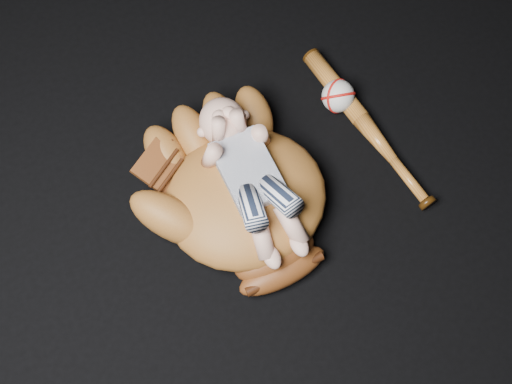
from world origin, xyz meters
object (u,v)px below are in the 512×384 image
Objects in this scene: newborn_baby at (254,181)px; baseball_bat at (368,127)px; baseball_glove at (245,194)px; baseball at (338,96)px.

newborn_baby is 0.33m from baseball_bat.
newborn_baby is at bearing -11.04° from baseball_glove.
newborn_baby is 0.32m from baseball.
newborn_baby reaches higher than baseball_bat.
newborn_baby is (0.02, -0.00, 0.05)m from baseball_glove.
baseball_bat is at bearing 7.81° from baseball_glove.
newborn_baby reaches higher than baseball.
baseball_glove is at bearing 170.85° from newborn_baby.
baseball_glove is 1.06× the size of baseball_bat.
baseball_glove is 0.33m from baseball.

